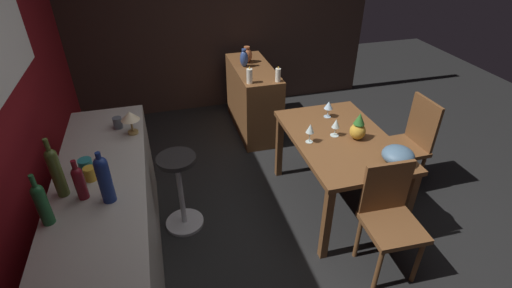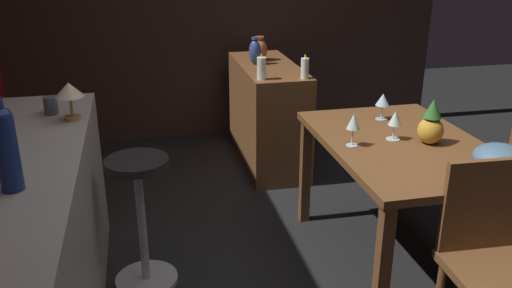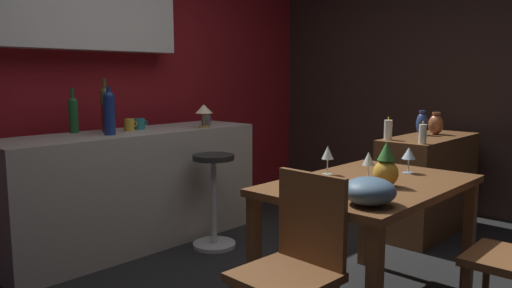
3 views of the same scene
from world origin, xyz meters
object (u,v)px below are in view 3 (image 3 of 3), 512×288
Objects in this scene: dining_table at (370,198)px; wine_bottle_ruby at (107,116)px; wine_bottle_green at (73,113)px; vase_copper at (436,124)px; pillar_candle_short at (423,134)px; cup_mustard at (130,125)px; wine_glass_left at (328,153)px; pillar_candle_tall at (388,130)px; vase_ceramic_blue at (422,124)px; wine_glass_right at (368,160)px; cup_teal at (139,124)px; fruit_bowl at (369,191)px; counter_lamp at (204,110)px; wine_bottle_cobalt at (109,111)px; wine_glass_center at (409,154)px; chair_near_window at (295,264)px; sideboard_cabinet at (428,184)px; cup_slate at (206,120)px; wine_bottle_olive at (105,107)px; pineapple_centerpiece at (386,168)px; bar_stool at (214,198)px.

wine_bottle_ruby is at bearing 102.72° from dining_table.
wine_bottle_green is 1.74× the size of vase_copper.
pillar_candle_short is (1.75, -1.95, -0.16)m from wine_bottle_green.
cup_mustard is 0.58× the size of vase_copper.
wine_glass_left is 1.18m from pillar_candle_tall.
vase_ceramic_blue is at bearing 25.09° from pillar_candle_short.
wine_glass_right is 1.26× the size of cup_teal.
pillar_candle_short reaches higher than fruit_bowl.
fruit_bowl is at bearing -110.20° from counter_lamp.
pillar_candle_tall is at bearing -38.22° from wine_bottle_cobalt.
pillar_candle_tall is (1.16, 0.22, 0.03)m from wine_glass_left.
wine_bottle_cobalt reaches higher than wine_glass_center.
wine_bottle_green reaches higher than vase_copper.
wine_glass_center is (0.33, -0.08, 0.00)m from wine_glass_right.
counter_lamp reaches higher than pillar_candle_tall.
vase_copper reaches higher than cup_teal.
pillar_candle_short is at bearing -48.13° from wine_bottle_green.
cup_mustard is (0.47, 2.02, 0.46)m from chair_near_window.
cup_slate is at bearing 129.69° from sideboard_cabinet.
wine_bottle_green is at bearing 143.07° from vase_ceramic_blue.
counter_lamp is at bearing 138.93° from vase_copper.
cup_slate reaches higher than wine_glass_center.
cup_mustard is (-0.28, 1.67, 0.08)m from wine_glass_left.
wine_bottle_olive reaches higher than cup_teal.
cup_slate reaches higher than pineapple_centerpiece.
bar_stool is 3.77× the size of counter_lamp.
sideboard_cabinet is 1.65m from wine_glass_right.
chair_near_window is 4.60× the size of vase_copper.
cup_slate is at bearing 77.16° from pineapple_centerpiece.
bar_stool is 1.44m from wine_glass_right.
pineapple_centerpiece is (-0.10, -0.16, -0.01)m from wine_glass_right.
wine_bottle_green is 1.74× the size of counter_lamp.
counter_lamp is at bearing -32.54° from wine_bottle_olive.
cup_teal is at bearing -26.28° from wine_bottle_olive.
sideboard_cabinet is at bearing 15.98° from pineapple_centerpiece.
pillar_candle_short is 0.58m from vase_ceramic_blue.
bar_stool is 2.04m from vase_copper.
sideboard_cabinet is at bearing -50.31° from cup_slate.
chair_near_window is 2.48m from vase_ceramic_blue.
pillar_candle_short is at bearing 18.48° from wine_glass_center.
cup_mustard is at bearing -28.86° from wine_bottle_green.
pillar_candle_tall is at bearing 168.22° from vase_copper.
wine_glass_left is 1.37× the size of cup_teal.
fruit_bowl is 2.38m from wine_bottle_olive.
wine_glass_left is (0.75, 0.35, 0.38)m from chair_near_window.
wine_glass_left is 0.71m from fruit_bowl.
cup_mustard is (0.11, -0.15, -0.14)m from wine_bottle_olive.
vase_ceramic_blue reaches higher than bar_stool.
cup_teal is at bearing 144.38° from counter_lamp.
wine_glass_left is (-0.09, -1.11, 0.48)m from bar_stool.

